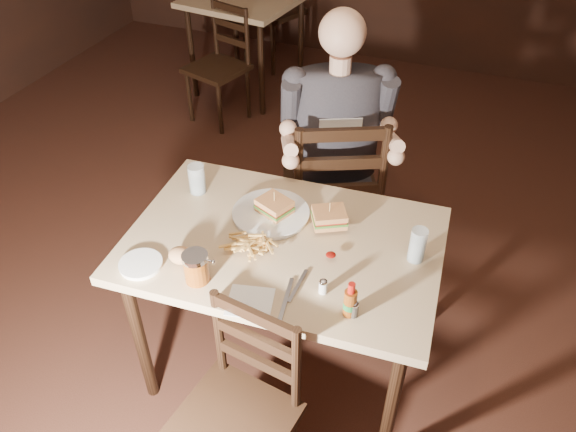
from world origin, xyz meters
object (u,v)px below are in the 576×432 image
(main_table, at_px, (283,256))
(dinner_plate, at_px, (271,214))
(chair_near, at_px, (231,425))
(hot_sauce, at_px, (350,299))
(side_plate, at_px, (141,265))
(chair_far, at_px, (332,194))
(bg_chair_far, at_px, (273,11))
(glass_left, at_px, (197,179))
(bg_chair_near, at_px, (217,68))
(glass_right, at_px, (418,245))
(diner, at_px, (339,115))
(syrup_dispenser, at_px, (196,267))
(bg_table, at_px, (246,7))

(main_table, bearing_deg, dinner_plate, 130.00)
(chair_near, xyz_separation_m, hot_sauce, (0.30, 0.31, 0.43))
(side_plate, bearing_deg, chair_near, -30.08)
(chair_far, distance_m, bg_chair_far, 2.68)
(glass_left, xyz_separation_m, side_plate, (0.02, -0.47, -0.06))
(glass_left, bearing_deg, chair_far, 50.52)
(bg_chair_near, height_order, glass_right, glass_right)
(chair_far, relative_size, bg_chair_near, 1.20)
(chair_near, xyz_separation_m, dinner_plate, (-0.13, 0.69, 0.36))
(bg_chair_near, relative_size, diner, 0.92)
(chair_near, xyz_separation_m, bg_chair_near, (-1.31, 2.53, 0.00))
(side_plate, bearing_deg, syrup_dispenser, 3.46)
(main_table, bearing_deg, diner, 89.06)
(bg_table, bearing_deg, glass_left, -70.34)
(diner, bearing_deg, bg_chair_far, 93.89)
(diner, distance_m, hot_sauce, 0.97)
(diner, relative_size, glass_right, 6.66)
(chair_far, bearing_deg, dinner_plate, 56.80)
(hot_sauce, relative_size, side_plate, 0.93)
(syrup_dispenser, bearing_deg, bg_chair_near, 112.44)
(chair_far, height_order, bg_chair_near, chair_far)
(bg_chair_near, bearing_deg, bg_chair_far, 106.93)
(main_table, xyz_separation_m, hot_sauce, (0.33, -0.26, 0.15))
(syrup_dispenser, bearing_deg, chair_far, 75.60)
(diner, bearing_deg, side_plate, -138.88)
(bg_table, xyz_separation_m, glass_right, (1.76, -2.43, 0.16))
(main_table, relative_size, dinner_plate, 4.08)
(bg_chair_far, distance_m, diner, 2.77)
(bg_chair_near, bearing_deg, dinner_plate, -40.27)
(glass_right, height_order, side_plate, glass_right)
(dinner_plate, distance_m, syrup_dispenser, 0.43)
(side_plate, bearing_deg, bg_chair_near, 110.69)
(main_table, distance_m, dinner_plate, 0.18)
(chair_far, xyz_separation_m, diner, (0.02, -0.04, 0.47))
(bg_chair_far, bearing_deg, diner, 141.99)
(bg_table, distance_m, diner, 2.28)
(diner, height_order, syrup_dispenser, diner)
(chair_far, height_order, syrup_dispenser, chair_far)
(glass_left, bearing_deg, glass_right, -5.28)
(glass_right, relative_size, side_plate, 0.90)
(dinner_plate, distance_m, glass_right, 0.59)
(bg_table, height_order, chair_far, chair_far)
(chair_near, height_order, glass_left, glass_left)
(bg_table, relative_size, side_plate, 5.97)
(main_table, relative_size, glass_left, 9.60)
(side_plate, bearing_deg, hot_sauce, 3.79)
(main_table, bearing_deg, hot_sauce, -38.11)
(chair_far, distance_m, chair_near, 1.27)
(chair_near, distance_m, diner, 1.34)
(side_plate, bearing_deg, bg_table, 106.90)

